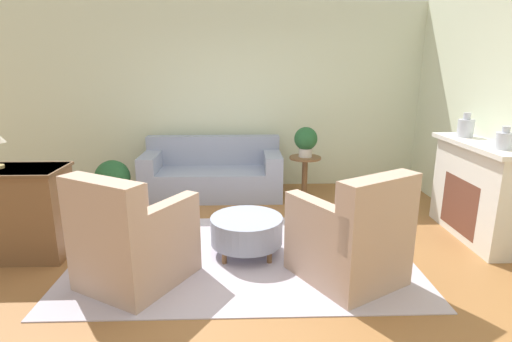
{
  "coord_description": "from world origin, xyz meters",
  "views": [
    {
      "loc": [
        0.02,
        -3.69,
        1.86
      ],
      "look_at": [
        0.15,
        0.55,
        0.75
      ],
      "focal_mm": 28.0,
      "sensor_mm": 36.0,
      "label": 1
    }
  ],
  "objects_px": {
    "armchair_left": "(132,242)",
    "dresser": "(4,212)",
    "side_table": "(305,171)",
    "vase_mantel_far": "(504,140)",
    "ottoman_table": "(247,230)",
    "armchair_right": "(352,239)",
    "potted_plant_on_side_table": "(306,140)",
    "vase_mantel_near": "(466,127)",
    "potted_plant_floor": "(113,180)",
    "couch": "(213,175)"
  },
  "relations": [
    {
      "from": "armchair_left",
      "to": "armchair_right",
      "type": "height_order",
      "value": "same"
    },
    {
      "from": "ottoman_table",
      "to": "potted_plant_on_side_table",
      "type": "xyz_separation_m",
      "value": [
        0.85,
        1.77,
        0.59
      ]
    },
    {
      "from": "couch",
      "to": "vase_mantel_near",
      "type": "height_order",
      "value": "vase_mantel_near"
    },
    {
      "from": "armchair_left",
      "to": "potted_plant_floor",
      "type": "xyz_separation_m",
      "value": [
        -0.81,
        2.08,
        -0.03
      ]
    },
    {
      "from": "armchair_right",
      "to": "dresser",
      "type": "bearing_deg",
      "value": 170.19
    },
    {
      "from": "side_table",
      "to": "vase_mantel_near",
      "type": "height_order",
      "value": "vase_mantel_near"
    },
    {
      "from": "armchair_right",
      "to": "side_table",
      "type": "bearing_deg",
      "value": 91.72
    },
    {
      "from": "vase_mantel_near",
      "to": "ottoman_table",
      "type": "bearing_deg",
      "value": -164.44
    },
    {
      "from": "armchair_right",
      "to": "ottoman_table",
      "type": "height_order",
      "value": "armchair_right"
    },
    {
      "from": "armchair_left",
      "to": "dresser",
      "type": "relative_size",
      "value": 0.9
    },
    {
      "from": "armchair_right",
      "to": "vase_mantel_near",
      "type": "distance_m",
      "value": 2.17
    },
    {
      "from": "armchair_right",
      "to": "potted_plant_floor",
      "type": "distance_m",
      "value": 3.44
    },
    {
      "from": "vase_mantel_far",
      "to": "vase_mantel_near",
      "type": "bearing_deg",
      "value": 90.0
    },
    {
      "from": "couch",
      "to": "side_table",
      "type": "xyz_separation_m",
      "value": [
        1.34,
        -0.19,
        0.1
      ]
    },
    {
      "from": "vase_mantel_near",
      "to": "potted_plant_on_side_table",
      "type": "bearing_deg",
      "value": 147.29
    },
    {
      "from": "ottoman_table",
      "to": "side_table",
      "type": "xyz_separation_m",
      "value": [
        0.85,
        1.77,
        0.15
      ]
    },
    {
      "from": "couch",
      "to": "armchair_right",
      "type": "height_order",
      "value": "armchair_right"
    },
    {
      "from": "side_table",
      "to": "vase_mantel_near",
      "type": "distance_m",
      "value": 2.12
    },
    {
      "from": "couch",
      "to": "armchair_right",
      "type": "relative_size",
      "value": 1.79
    },
    {
      "from": "side_table",
      "to": "potted_plant_floor",
      "type": "xyz_separation_m",
      "value": [
        -2.67,
        -0.23,
        -0.05
      ]
    },
    {
      "from": "couch",
      "to": "side_table",
      "type": "height_order",
      "value": "couch"
    },
    {
      "from": "vase_mantel_far",
      "to": "potted_plant_on_side_table",
      "type": "relative_size",
      "value": 0.53
    },
    {
      "from": "vase_mantel_near",
      "to": "vase_mantel_far",
      "type": "bearing_deg",
      "value": -90.0
    },
    {
      "from": "armchair_right",
      "to": "dresser",
      "type": "distance_m",
      "value": 3.37
    },
    {
      "from": "armchair_left",
      "to": "vase_mantel_near",
      "type": "bearing_deg",
      "value": 19.4
    },
    {
      "from": "ottoman_table",
      "to": "vase_mantel_near",
      "type": "bearing_deg",
      "value": 15.56
    },
    {
      "from": "side_table",
      "to": "vase_mantel_far",
      "type": "relative_size",
      "value": 2.74
    },
    {
      "from": "couch",
      "to": "armchair_right",
      "type": "distance_m",
      "value": 2.87
    },
    {
      "from": "armchair_right",
      "to": "vase_mantel_far",
      "type": "xyz_separation_m",
      "value": [
        1.59,
        0.53,
        0.78
      ]
    },
    {
      "from": "couch",
      "to": "potted_plant_on_side_table",
      "type": "xyz_separation_m",
      "value": [
        1.34,
        -0.19,
        0.55
      ]
    },
    {
      "from": "armchair_right",
      "to": "vase_mantel_near",
      "type": "height_order",
      "value": "vase_mantel_near"
    },
    {
      "from": "potted_plant_on_side_table",
      "to": "potted_plant_floor",
      "type": "height_order",
      "value": "potted_plant_on_side_table"
    },
    {
      "from": "potted_plant_on_side_table",
      "to": "armchair_right",
      "type": "bearing_deg",
      "value": -88.28
    },
    {
      "from": "side_table",
      "to": "vase_mantel_far",
      "type": "height_order",
      "value": "vase_mantel_far"
    },
    {
      "from": "dresser",
      "to": "vase_mantel_near",
      "type": "distance_m",
      "value": 5.01
    },
    {
      "from": "armchair_left",
      "to": "ottoman_table",
      "type": "bearing_deg",
      "value": 28.27
    },
    {
      "from": "couch",
      "to": "armchair_right",
      "type": "bearing_deg",
      "value": -60.64
    },
    {
      "from": "potted_plant_on_side_table",
      "to": "potted_plant_floor",
      "type": "relative_size",
      "value": 0.67
    },
    {
      "from": "side_table",
      "to": "dresser",
      "type": "height_order",
      "value": "dresser"
    },
    {
      "from": "couch",
      "to": "ottoman_table",
      "type": "relative_size",
      "value": 2.74
    },
    {
      "from": "armchair_left",
      "to": "potted_plant_floor",
      "type": "bearing_deg",
      "value": 111.4
    },
    {
      "from": "ottoman_table",
      "to": "vase_mantel_far",
      "type": "bearing_deg",
      "value": -0.1
    },
    {
      "from": "armchair_right",
      "to": "potted_plant_on_side_table",
      "type": "distance_m",
      "value": 2.35
    },
    {
      "from": "armchair_right",
      "to": "side_table",
      "type": "relative_size",
      "value": 1.81
    },
    {
      "from": "ottoman_table",
      "to": "dresser",
      "type": "bearing_deg",
      "value": 179.15
    },
    {
      "from": "couch",
      "to": "dresser",
      "type": "bearing_deg",
      "value": -134.8
    },
    {
      "from": "potted_plant_on_side_table",
      "to": "vase_mantel_far",
      "type": "bearing_deg",
      "value": -46.83
    },
    {
      "from": "potted_plant_floor",
      "to": "ottoman_table",
      "type": "bearing_deg",
      "value": -40.28
    },
    {
      "from": "ottoman_table",
      "to": "vase_mantel_far",
      "type": "distance_m",
      "value": 2.67
    },
    {
      "from": "side_table",
      "to": "couch",
      "type": "bearing_deg",
      "value": 171.73
    }
  ]
}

